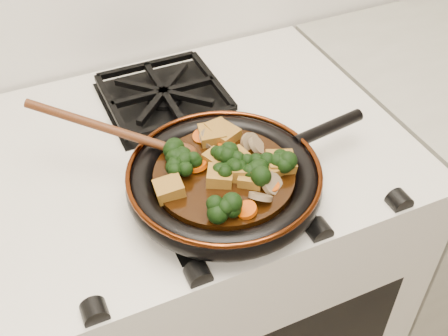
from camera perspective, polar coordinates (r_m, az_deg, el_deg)
name	(u,v)px	position (r m, az deg, el deg)	size (l,w,h in m)	color
stove	(198,288)	(1.36, -2.63, -12.10)	(0.76, 0.60, 0.90)	silver
burner_grate_front	(222,187)	(0.92, -0.20, -1.95)	(0.23, 0.23, 0.03)	black
burner_grate_back	(164,96)	(1.12, -6.13, 7.33)	(0.23, 0.23, 0.03)	black
skillet	(225,180)	(0.89, 0.13, -1.18)	(0.43, 0.31, 0.05)	black
braising_sauce	(224,178)	(0.88, 0.00, -1.00)	(0.22, 0.22, 0.02)	black
tofu_cube_0	(220,177)	(0.86, -0.43, -0.88)	(0.04, 0.04, 0.02)	olive
tofu_cube_1	(280,163)	(0.88, 5.73, 0.49)	(0.04, 0.04, 0.02)	olive
tofu_cube_2	(225,135)	(0.93, 0.07, 3.38)	(0.04, 0.04, 0.02)	olive
tofu_cube_3	(236,160)	(0.88, 1.23, 0.84)	(0.04, 0.04, 0.02)	olive
tofu_cube_4	(266,169)	(0.87, 4.32, -0.10)	(0.04, 0.04, 0.02)	olive
tofu_cube_5	(212,135)	(0.93, -1.19, 3.35)	(0.04, 0.04, 0.02)	olive
tofu_cube_6	(251,179)	(0.86, 2.73, -1.09)	(0.04, 0.04, 0.02)	olive
tofu_cube_7	(169,189)	(0.84, -5.60, -2.13)	(0.04, 0.04, 0.02)	olive
tofu_cube_8	(215,159)	(0.89, -0.89, 0.90)	(0.03, 0.03, 0.02)	olive
tofu_cube_9	(219,132)	(0.94, -0.52, 3.70)	(0.04, 0.04, 0.02)	olive
tofu_cube_10	(244,170)	(0.87, 2.09, -0.24)	(0.04, 0.04, 0.02)	olive
broccoli_floret_0	(225,211)	(0.80, 0.07, -4.36)	(0.06, 0.06, 0.05)	black
broccoli_floret_1	(254,170)	(0.87, 3.04, -0.26)	(0.06, 0.06, 0.05)	black
broccoli_floret_2	(237,165)	(0.87, 1.37, 0.30)	(0.06, 0.06, 0.05)	black
broccoli_floret_3	(263,174)	(0.86, 4.01, -0.64)	(0.06, 0.06, 0.05)	black
broccoli_floret_4	(172,157)	(0.89, -5.30, 1.15)	(0.06, 0.06, 0.05)	black
broccoli_floret_5	(179,167)	(0.87, -4.63, 0.09)	(0.06, 0.06, 0.06)	black
broccoli_floret_6	(278,167)	(0.87, 5.53, 0.14)	(0.06, 0.06, 0.05)	black
broccoli_floret_7	(227,172)	(0.86, 0.28, -0.40)	(0.06, 0.06, 0.05)	black
broccoli_floret_8	(223,156)	(0.89, -0.11, 1.21)	(0.06, 0.06, 0.05)	black
broccoli_floret_9	(187,162)	(0.88, -3.79, 0.65)	(0.06, 0.06, 0.05)	black
carrot_coin_0	(246,210)	(0.81, 2.29, -4.28)	(0.03, 0.03, 0.01)	#C94505
carrot_coin_1	(228,133)	(0.94, 0.44, 3.55)	(0.03, 0.03, 0.01)	#C94505
carrot_coin_2	(271,186)	(0.85, 4.77, -1.79)	(0.03, 0.03, 0.01)	#C94505
carrot_coin_3	(197,166)	(0.88, -2.72, 0.18)	(0.03, 0.03, 0.01)	#C94505
carrot_coin_4	(202,136)	(0.93, -2.30, 3.25)	(0.03, 0.03, 0.01)	#C94505
carrot_coin_5	(226,146)	(0.91, 0.25, 2.25)	(0.03, 0.03, 0.01)	#C94505
mushroom_slice_0	(260,197)	(0.83, 3.72, -2.93)	(0.04, 0.04, 0.01)	olive
mushroom_slice_1	(250,142)	(0.92, 2.67, 2.63)	(0.03, 0.03, 0.01)	olive
mushroom_slice_2	(272,184)	(0.85, 4.91, -1.61)	(0.04, 0.04, 0.01)	olive
mushroom_slice_3	(209,139)	(0.93, -1.58, 2.97)	(0.04, 0.04, 0.01)	olive
mushroom_slice_4	(257,146)	(0.91, 3.40, 2.27)	(0.04, 0.04, 0.01)	olive
wooden_spoon	(135,137)	(0.91, -9.03, 3.11)	(0.15, 0.11, 0.26)	#4F2611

